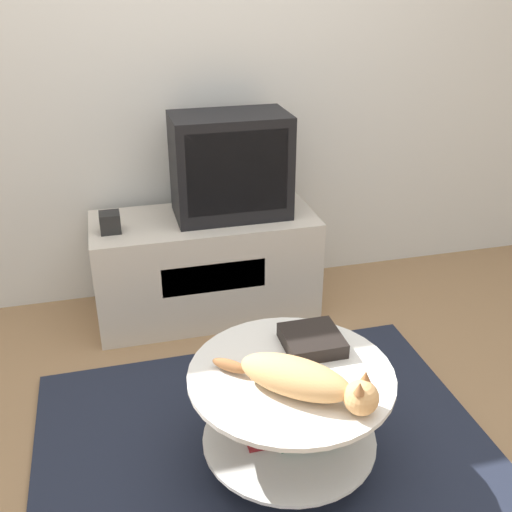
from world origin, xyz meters
name	(u,v)px	position (x,y,z in m)	size (l,w,h in m)	color
ground_plane	(271,466)	(0.00, 0.00, 0.00)	(12.00, 12.00, 0.00)	#93704C
wall_back	(192,52)	(0.00, 1.50, 1.30)	(8.00, 0.05, 2.60)	silver
rug	(271,464)	(0.00, 0.00, 0.01)	(1.74, 1.51, 0.02)	#1E2333
tv_stand	(206,266)	(-0.03, 1.16, 0.27)	(1.13, 0.49, 0.54)	beige
tv	(231,166)	(0.12, 1.18, 0.80)	(0.57, 0.33, 0.51)	black
speaker	(110,222)	(-0.49, 1.11, 0.59)	(0.10, 0.10, 0.10)	black
coffee_table	(291,407)	(0.06, -0.02, 0.29)	(0.72, 0.72, 0.41)	#B2B2B7
dvd_box	(312,340)	(0.18, 0.11, 0.46)	(0.21, 0.21, 0.05)	black
cat	(304,380)	(0.07, -0.14, 0.49)	(0.47, 0.42, 0.14)	tan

